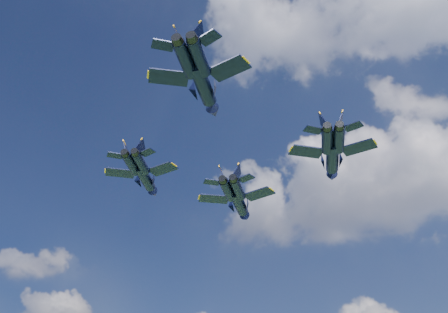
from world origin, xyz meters
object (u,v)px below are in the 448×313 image
jet_right (332,158)px  jet_slot (204,86)px  jet_lead (239,203)px  jet_left (146,178)px

jet_right → jet_slot: bearing=-132.0°
jet_slot → jet_lead: bearing=93.0°
jet_lead → jet_right: size_ratio=1.04×
jet_lead → jet_left: jet_lead is taller
jet_lead → jet_slot: 32.75m
jet_left → jet_right: jet_right is taller
jet_left → jet_slot: 22.37m
jet_left → jet_right: bearing=2.5°
jet_lead → jet_right: (19.96, -7.89, -0.51)m
jet_right → jet_slot: 25.37m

